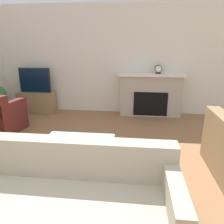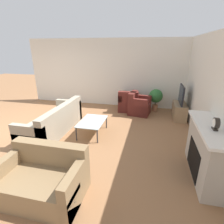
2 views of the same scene
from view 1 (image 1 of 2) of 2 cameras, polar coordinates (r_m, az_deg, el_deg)
name	(u,v)px [view 1 (image 1 of 2)]	position (r m, az deg, el deg)	size (l,w,h in m)	color
wall_back	(110,60)	(5.71, -0.54, 13.39)	(8.80, 0.06, 2.70)	silver
fireplace	(150,94)	(5.56, 10.00, 4.73)	(1.61, 0.45, 1.05)	#B2A899
tv_stand	(37,102)	(6.12, -18.97, 2.44)	(0.93, 0.41, 0.54)	#997A56
tv	(35,80)	(6.01, -19.51, 7.83)	(0.81, 0.06, 0.63)	#232328
couch_sectional	(57,203)	(2.29, -14.20, -22.00)	(2.26, 0.87, 0.82)	#9E937F
armchair_accent	(1,117)	(4.99, -27.04, -1.28)	(0.80, 0.83, 0.82)	#5B231E
coffee_table	(78,144)	(3.20, -8.97, -8.16)	(1.01, 0.66, 0.40)	#333338
mantel_clock	(158,69)	(5.48, 12.01, 10.91)	(0.18, 0.07, 0.21)	#28231E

